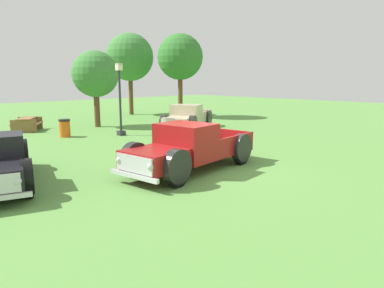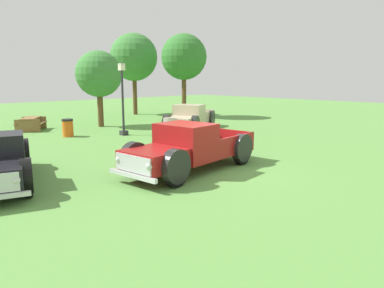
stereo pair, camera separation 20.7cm
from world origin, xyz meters
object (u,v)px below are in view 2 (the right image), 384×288
(pickup_truck_behind_left, at_px, (189,118))
(picnic_table, at_px, (31,122))
(oak_tree_east, at_px, (184,57))
(pickup_truck_foreground, at_px, (185,149))
(trash_can, at_px, (68,128))
(oak_tree_west, at_px, (99,74))
(oak_tree_center, at_px, (134,57))
(lamp_post_near, at_px, (123,97))

(pickup_truck_behind_left, height_order, picnic_table, pickup_truck_behind_left)
(oak_tree_east, bearing_deg, pickup_truck_foreground, -132.24)
(pickup_truck_behind_left, xyz_separation_m, trash_can, (-6.30, 2.76, -0.25))
(picnic_table, bearing_deg, oak_tree_west, -18.93)
(pickup_truck_foreground, relative_size, oak_tree_center, 0.81)
(pickup_truck_behind_left, relative_size, picnic_table, 2.28)
(pickup_truck_behind_left, bearing_deg, lamp_post_near, 163.50)
(picnic_table, bearing_deg, oak_tree_center, 20.00)
(trash_can, distance_m, oak_tree_east, 12.22)
(trash_can, height_order, oak_tree_west, oak_tree_west)
(pickup_truck_foreground, xyz_separation_m, oak_tree_west, (3.77, 12.17, 2.56))
(lamp_post_near, relative_size, oak_tree_east, 0.60)
(trash_can, relative_size, oak_tree_center, 0.14)
(picnic_table, xyz_separation_m, trash_can, (0.58, -3.75, -0.01))
(oak_tree_west, height_order, oak_tree_center, oak_tree_center)
(oak_tree_center, bearing_deg, picnic_table, -160.00)
(lamp_post_near, xyz_separation_m, oak_tree_center, (7.03, 9.04, 2.75))
(lamp_post_near, distance_m, oak_tree_east, 10.09)
(oak_tree_center, bearing_deg, oak_tree_east, -70.53)
(pickup_truck_foreground, bearing_deg, oak_tree_east, 47.76)
(pickup_truck_foreground, bearing_deg, oak_tree_west, 72.81)
(lamp_post_near, distance_m, oak_tree_west, 4.31)
(lamp_post_near, height_order, oak_tree_center, oak_tree_center)
(pickup_truck_foreground, bearing_deg, oak_tree_center, 60.01)
(lamp_post_near, height_order, trash_can, lamp_post_near)
(oak_tree_center, bearing_deg, pickup_truck_foreground, -119.99)
(pickup_truck_behind_left, distance_m, lamp_post_near, 4.22)
(lamp_post_near, height_order, oak_tree_east, oak_tree_east)
(pickup_truck_behind_left, bearing_deg, oak_tree_east, 49.85)
(lamp_post_near, distance_m, trash_can, 3.35)
(trash_can, relative_size, oak_tree_east, 0.15)
(picnic_table, xyz_separation_m, oak_tree_east, (11.67, -0.84, 4.22))
(picnic_table, xyz_separation_m, oak_tree_center, (10.08, 3.67, 4.32))
(lamp_post_near, bearing_deg, pickup_truck_foreground, -109.52)
(pickup_truck_foreground, bearing_deg, picnic_table, 90.67)
(trash_can, bearing_deg, oak_tree_center, 38.02)
(pickup_truck_foreground, xyz_separation_m, oak_tree_center, (9.92, 17.19, 4.03))
(pickup_truck_foreground, distance_m, trash_can, 9.78)
(oak_tree_west, bearing_deg, oak_tree_east, 3.73)
(oak_tree_east, bearing_deg, picnic_table, 175.88)
(picnic_table, relative_size, oak_tree_west, 0.48)
(lamp_post_near, height_order, oak_tree_west, oak_tree_west)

